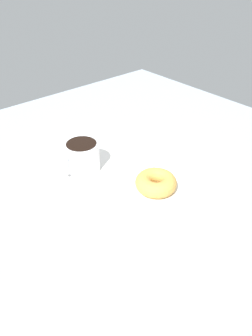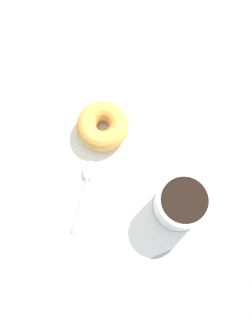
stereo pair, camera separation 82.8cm
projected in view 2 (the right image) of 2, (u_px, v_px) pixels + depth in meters
ground_plane at (118, 173)px, 61.99cm from camera, size 120.00×120.00×2.00cm
napkin at (126, 171)px, 60.89cm from camera, size 35.33×35.33×0.30cm
coffee_cup at (182, 203)px, 55.22cm from camera, size 8.84×11.75×7.54cm
donut at (103, 126)px, 61.08cm from camera, size 9.89×9.89×3.79cm
spoon at (87, 180)px, 59.88cm from camera, size 11.86×8.26×0.90cm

